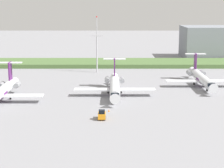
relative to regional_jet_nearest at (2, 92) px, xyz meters
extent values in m
plane|color=gray|center=(29.35, 24.22, -2.54)|extent=(500.00, 500.00, 0.00)
cube|color=#4C6B38|center=(29.35, 63.66, -1.73)|extent=(320.00, 20.00, 1.61)
cylinder|color=silver|center=(0.00, -0.59, -0.09)|extent=(2.70, 24.00, 2.70)
cone|color=silver|center=(0.00, 13.41, -0.09)|extent=(2.30, 4.00, 2.29)
cylinder|color=#591E66|center=(0.00, -0.59, -0.24)|extent=(2.76, 3.60, 2.76)
cube|color=silver|center=(5.90, -1.59, -0.69)|extent=(11.00, 3.20, 0.36)
cube|color=#591E66|center=(0.00, 10.41, 3.86)|extent=(0.36, 3.20, 5.20)
cube|color=silver|center=(0.00, 10.71, 6.26)|extent=(6.80, 1.80, 0.24)
cylinder|color=gray|center=(-2.25, 8.61, 0.11)|extent=(1.50, 3.40, 1.50)
cylinder|color=gray|center=(2.25, 8.61, 0.11)|extent=(1.50, 3.40, 1.50)
cylinder|color=black|center=(1.90, 1.81, -2.09)|extent=(0.35, 0.90, 0.90)
cylinder|color=silver|center=(30.26, 7.06, -0.09)|extent=(2.70, 24.00, 2.70)
cone|color=silver|center=(30.26, -6.44, -0.09)|extent=(2.70, 3.00, 2.70)
cone|color=silver|center=(30.26, 21.06, -0.09)|extent=(2.29, 4.00, 2.29)
cube|color=black|center=(30.26, -4.54, 0.39)|extent=(2.03, 1.80, 0.90)
cylinder|color=#591E66|center=(30.26, 7.06, -0.24)|extent=(2.76, 3.60, 2.76)
cube|color=silver|center=(24.35, 6.06, -0.69)|extent=(11.00, 3.20, 0.36)
cube|color=silver|center=(36.16, 6.06, -0.69)|extent=(11.00, 3.20, 0.36)
cube|color=#591E66|center=(30.26, 18.06, 3.86)|extent=(0.36, 3.20, 5.20)
cube|color=silver|center=(30.26, 18.36, 6.26)|extent=(6.80, 1.80, 0.24)
cylinder|color=gray|center=(28.01, 16.26, 0.11)|extent=(1.50, 3.40, 1.50)
cylinder|color=gray|center=(32.51, 16.26, 0.11)|extent=(1.50, 3.40, 1.50)
cylinder|color=gray|center=(30.26, -0.38, -1.54)|extent=(0.20, 0.20, 0.65)
cylinder|color=black|center=(30.26, -0.38, -2.09)|extent=(0.30, 0.90, 0.90)
cylinder|color=black|center=(28.36, 9.46, -2.09)|extent=(0.35, 0.90, 0.90)
cylinder|color=black|center=(32.16, 9.46, -2.09)|extent=(0.35, 0.90, 0.90)
cylinder|color=silver|center=(57.67, 19.54, -0.09)|extent=(2.70, 24.00, 2.70)
cone|color=silver|center=(57.67, 6.04, -0.09)|extent=(2.70, 3.00, 2.70)
cone|color=silver|center=(57.67, 33.54, -0.09)|extent=(2.30, 4.00, 2.29)
cube|color=black|center=(57.67, 7.94, 0.39)|extent=(2.02, 1.80, 0.90)
cylinder|color=#591E66|center=(57.67, 19.54, -0.24)|extent=(2.76, 3.60, 2.76)
cube|color=silver|center=(51.76, 18.54, -0.69)|extent=(11.00, 3.20, 0.36)
cube|color=silver|center=(63.57, 18.54, -0.69)|extent=(11.00, 3.20, 0.36)
cube|color=#591E66|center=(57.67, 30.54, 3.86)|extent=(0.36, 3.20, 5.20)
cube|color=silver|center=(57.67, 30.84, 6.26)|extent=(6.80, 1.80, 0.24)
cylinder|color=gray|center=(55.42, 28.74, 0.11)|extent=(1.50, 3.40, 1.50)
cylinder|color=gray|center=(59.92, 28.74, 0.11)|extent=(1.50, 3.40, 1.50)
cylinder|color=gray|center=(57.67, 12.10, -1.54)|extent=(0.20, 0.20, 0.65)
cylinder|color=black|center=(57.67, 12.10, -2.09)|extent=(0.30, 0.90, 0.90)
cylinder|color=black|center=(55.77, 21.94, -2.09)|extent=(0.35, 0.90, 0.90)
cylinder|color=black|center=(59.57, 21.94, -2.09)|extent=(0.35, 0.90, 0.90)
cylinder|color=#B2B2B7|center=(23.87, 45.08, 4.10)|extent=(0.50, 0.50, 13.27)
cylinder|color=#B2B2B7|center=(23.87, 45.08, 14.31)|extent=(0.28, 0.28, 7.15)
cube|color=#B2B2B7|center=(23.87, 45.08, 11.13)|extent=(4.40, 0.20, 0.20)
sphere|color=red|center=(23.87, 45.08, 18.13)|extent=(0.50, 0.50, 0.50)
cube|color=orange|center=(27.20, -17.04, -1.69)|extent=(1.70, 3.20, 1.10)
cube|color=black|center=(27.20, -17.60, -0.69)|extent=(1.36, 1.10, 0.90)
cylinder|color=black|center=(26.45, -18.00, -2.24)|extent=(0.22, 0.60, 0.60)
cylinder|color=black|center=(27.95, -18.00, -2.24)|extent=(0.22, 0.60, 0.60)
cylinder|color=black|center=(26.45, -16.08, -2.24)|extent=(0.22, 0.60, 0.60)
cylinder|color=black|center=(27.95, -16.08, -2.24)|extent=(0.22, 0.60, 0.60)
cone|color=orange|center=(28.74, -10.66, -2.26)|extent=(0.44, 0.44, 0.55)
camera|label=1|loc=(29.48, -104.93, 23.34)|focal=64.89mm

